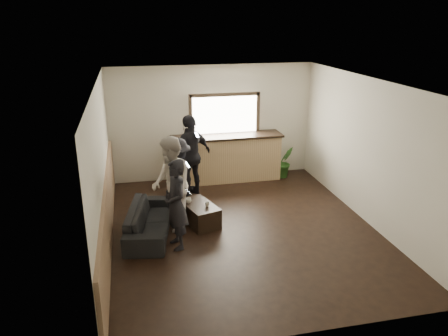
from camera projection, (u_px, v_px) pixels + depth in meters
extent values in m
cube|color=black|center=(242.00, 229.00, 8.41)|extent=(5.00, 6.00, 0.01)
cube|color=silver|center=(245.00, 83.00, 7.48)|extent=(5.00, 6.00, 0.01)
cube|color=beige|center=(212.00, 123.00, 10.71)|extent=(5.00, 0.01, 2.80)
cube|color=beige|center=(308.00, 238.00, 5.18)|extent=(5.00, 0.01, 2.80)
cube|color=beige|center=(102.00, 170.00, 7.44)|extent=(0.01, 6.00, 2.80)
cube|color=beige|center=(368.00, 151.00, 8.45)|extent=(0.01, 6.00, 2.80)
cube|color=#947154|center=(108.00, 215.00, 7.73)|extent=(0.06, 5.90, 1.10)
cube|color=tan|center=(227.00, 159.00, 10.76)|extent=(2.60, 0.60, 1.10)
cube|color=black|center=(227.00, 136.00, 10.57)|extent=(2.70, 0.68, 0.05)
cube|color=white|center=(224.00, 114.00, 10.67)|extent=(1.60, 0.06, 0.90)
cube|color=#3F3326|center=(225.00, 95.00, 10.48)|extent=(1.72, 0.08, 0.08)
cube|color=#3F3326|center=(191.00, 116.00, 10.47)|extent=(0.08, 0.08, 1.06)
cube|color=#3F3326|center=(258.00, 113.00, 10.81)|extent=(0.08, 0.08, 1.06)
imported|color=black|center=(149.00, 220.00, 8.15)|extent=(1.04, 1.96, 0.54)
cube|color=black|center=(199.00, 214.00, 8.58)|extent=(0.77, 1.03, 0.41)
imported|color=silver|center=(188.00, 200.00, 8.57)|extent=(0.17, 0.17, 0.09)
imported|color=silver|center=(207.00, 204.00, 8.40)|extent=(0.12, 0.12, 0.09)
imported|color=#2D6623|center=(285.00, 162.00, 11.00)|extent=(0.50, 0.43, 0.80)
imported|color=black|center=(176.00, 205.00, 7.52)|extent=(0.50, 0.66, 1.62)
cube|color=black|center=(188.00, 191.00, 7.54)|extent=(0.10, 0.09, 0.12)
cube|color=silver|center=(188.00, 191.00, 7.53)|extent=(0.09, 0.08, 0.11)
imported|color=#B7AEA5|center=(171.00, 184.00, 8.17)|extent=(0.78, 0.95, 1.81)
cube|color=black|center=(183.00, 181.00, 8.22)|extent=(0.10, 0.08, 0.12)
cube|color=silver|center=(183.00, 180.00, 8.21)|extent=(0.08, 0.07, 0.11)
imported|color=black|center=(177.00, 176.00, 8.88)|extent=(0.99, 1.19, 1.60)
cube|color=black|center=(187.00, 165.00, 8.74)|extent=(0.11, 0.11, 0.12)
cube|color=silver|center=(187.00, 165.00, 8.73)|extent=(0.10, 0.09, 0.11)
imported|color=black|center=(191.00, 156.00, 9.75)|extent=(1.16, 0.96, 1.86)
cube|color=black|center=(197.00, 135.00, 9.42)|extent=(0.11, 0.12, 0.12)
cube|color=silver|center=(197.00, 135.00, 9.42)|extent=(0.09, 0.10, 0.11)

